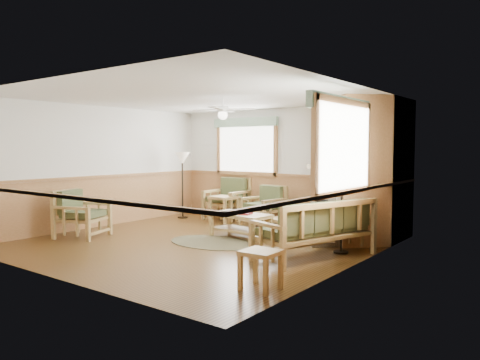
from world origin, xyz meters
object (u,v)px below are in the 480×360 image
Objects in this scene: end_table_chairs at (223,209)px; floor_lamp_left at (182,185)px; sofa at (315,229)px; coffee_table at (241,225)px; armchair_left at (82,214)px; end_table_sofa at (261,270)px; footstool at (281,228)px; armchair_back_right at (263,206)px; armchair_back_left at (227,198)px; floor_lamp_right at (342,206)px.

end_table_chairs is 1.34m from floor_lamp_left.
sofa is 2.05m from coffee_table.
armchair_left is 4.84m from end_table_sofa.
sofa is 4.42× the size of footstool.
armchair_back_right is at bearing 10.77° from end_table_chairs.
sofa is 4.36m from armchair_back_left.
end_table_chairs is 1.34× the size of footstool.
armchair_back_right is at bearing 123.63° from end_table_sofa.
floor_lamp_right reaches higher than armchair_back_left.
end_table_chairs is (-1.02, -0.19, -0.14)m from armchair_back_right.
armchair_back_left is 4.28m from floor_lamp_right.
end_table_sofa reaches higher than footstool.
end_table_chairs is 1.24× the size of end_table_sofa.
coffee_table is at bearing -41.41° from end_table_chairs.
end_table_chairs is 5.37m from end_table_sofa.
floor_lamp_left reaches higher than coffee_table.
end_table_chairs is at bearing 145.50° from coffee_table.
floor_lamp_right is at bearing -90.51° from armchair_left.
end_table_chairs reaches higher than footstool.
end_table_chairs is 0.39× the size of floor_lamp_right.
armchair_back_left is 1.14× the size of armchair_back_right.
armchair_left is 3.05m from floor_lamp_left.
footstool is at bearing 117.55° from end_table_sofa.
floor_lamp_left reaches higher than footstool.
end_table_sofa is 2.56m from floor_lamp_right.
end_table_chairs reaches higher than end_table_sofa.
floor_lamp_right reaches higher than armchair_back_right.
armchair_back_right is 3.93m from armchair_left.
armchair_back_right is 1.46× the size of end_table_chairs.
floor_lamp_left is at bearing -161.22° from armchair_back_right.
floor_lamp_left is at bearing 166.92° from footstool.
floor_lamp_left reaches higher than armchair_left.
armchair_left is 1.52× the size of end_table_chairs.
end_table_chairs is at bearing -63.87° from armchair_back_left.
floor_lamp_right reaches higher than sofa.
sofa reaches higher than end_table_sofa.
sofa is 1.27× the size of floor_lamp_right.
armchair_back_left is at bearing 132.62° from end_table_sofa.
floor_lamp_right reaches higher than end_table_chairs.
floor_lamp_right is at bearing -20.07° from armchair_back_right.
footstool is at bearing 162.64° from floor_lamp_right.
end_table_chairs is at bearing 159.37° from floor_lamp_right.
floor_lamp_left is (-4.67, 1.81, 0.37)m from sofa.
armchair_back_right reaches higher than footstool.
armchair_left is 3.15m from coffee_table.
floor_lamp_left is 1.05× the size of floor_lamp_right.
floor_lamp_right is at bearing -17.36° from footstool.
end_table_sofa is at bearing -42.00° from coffee_table.
armchair_left is at bearing -56.40° from sofa.
end_table_sofa is at bearing -37.15° from floor_lamp_left.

